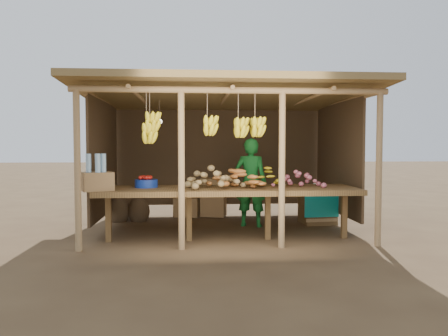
{
  "coord_description": "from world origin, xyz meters",
  "views": [
    {
      "loc": [
        -0.56,
        -7.51,
        1.44
      ],
      "look_at": [
        0.0,
        0.0,
        1.05
      ],
      "focal_mm": 35.0,
      "sensor_mm": 36.0,
      "label": 1
    }
  ],
  "objects": [
    {
      "name": "tomato_basin",
      "position": [
        -1.25,
        -0.8,
        0.87
      ],
      "size": [
        0.35,
        0.35,
        0.18
      ],
      "rotation": [
        0.0,
        0.0,
        -0.24
      ],
      "color": "navy",
      "rests_on": "counter"
    },
    {
      "name": "sweet_potato_heap",
      "position": [
        0.09,
        -0.99,
        0.98
      ],
      "size": [
        0.96,
        0.61,
        0.36
      ],
      "primitive_type": null,
      "rotation": [
        0.0,
        0.0,
        0.05
      ],
      "color": "#BC7030",
      "rests_on": "counter"
    },
    {
      "name": "carton_stack",
      "position": [
        -0.3,
        1.2,
        0.34
      ],
      "size": [
        1.07,
        0.47,
        0.77
      ],
      "color": "olive",
      "rests_on": "ground"
    },
    {
      "name": "tarp_crate",
      "position": [
        1.75,
        0.31,
        0.32
      ],
      "size": [
        0.7,
        0.62,
        0.77
      ],
      "color": "brown",
      "rests_on": "ground"
    },
    {
      "name": "potato_heap",
      "position": [
        -0.24,
        -1.04,
        0.98
      ],
      "size": [
        1.04,
        0.74,
        0.36
      ],
      "primitive_type": null,
      "rotation": [
        0.0,
        0.0,
        -0.19
      ],
      "color": "olive",
      "rests_on": "counter"
    },
    {
      "name": "counter",
      "position": [
        0.0,
        -0.95,
        0.74
      ],
      "size": [
        3.9,
        1.05,
        0.8
      ],
      "color": "brown",
      "rests_on": "ground"
    },
    {
      "name": "burlap_sacks",
      "position": [
        -1.75,
        0.82,
        0.24
      ],
      "size": [
        0.79,
        0.41,
        0.56
      ],
      "color": "#4E3924",
      "rests_on": "ground"
    },
    {
      "name": "vendor",
      "position": [
        0.49,
        0.14,
        0.78
      ],
      "size": [
        0.66,
        0.54,
        1.57
      ],
      "primitive_type": "imported",
      "rotation": [
        0.0,
        0.0,
        2.81
      ],
      "color": "#197229",
      "rests_on": "ground"
    },
    {
      "name": "ground",
      "position": [
        0.0,
        0.0,
        0.0
      ],
      "size": [
        60.0,
        60.0,
        0.0
      ],
      "primitive_type": "plane",
      "color": "brown",
      "rests_on": "ground"
    },
    {
      "name": "banana_pile",
      "position": [
        0.59,
        -0.71,
        0.97
      ],
      "size": [
        0.62,
        0.47,
        0.35
      ],
      "primitive_type": null,
      "rotation": [
        0.0,
        0.0,
        -0.27
      ],
      "color": "yellow",
      "rests_on": "counter"
    },
    {
      "name": "bottle_box",
      "position": [
        -1.9,
        -1.23,
        1.0
      ],
      "size": [
        0.52,
        0.47,
        0.53
      ],
      "color": "olive",
      "rests_on": "counter"
    },
    {
      "name": "stall_structure",
      "position": [
        -0.06,
        -0.02,
        1.92
      ],
      "size": [
        4.7,
        3.5,
        2.43
      ],
      "color": "#A78256",
      "rests_on": "ground"
    },
    {
      "name": "onion_heap",
      "position": [
        1.04,
        -0.88,
        0.98
      ],
      "size": [
        0.81,
        0.5,
        0.36
      ],
      "primitive_type": null,
      "rotation": [
        0.0,
        0.0,
        -0.02
      ],
      "color": "#BE5C6C",
      "rests_on": "counter"
    }
  ]
}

